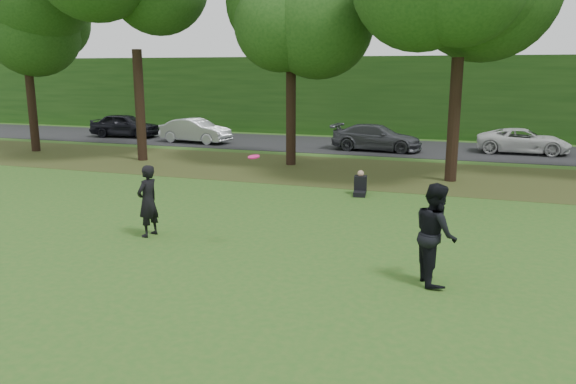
# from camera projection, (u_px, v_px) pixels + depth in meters

# --- Properties ---
(ground) EXTENTS (120.00, 120.00, 0.00)m
(ground) POSITION_uv_depth(u_px,v_px,m) (212.00, 279.00, 11.42)
(ground) COLOR #2A5D1D
(ground) RESTS_ON ground
(leaf_litter) EXTENTS (60.00, 7.00, 0.01)m
(leaf_litter) POSITION_uv_depth(u_px,v_px,m) (352.00, 172.00, 23.43)
(leaf_litter) COLOR #4D3B1B
(leaf_litter) RESTS_ON ground
(street) EXTENTS (70.00, 7.00, 0.02)m
(street) POSITION_uv_depth(u_px,v_px,m) (384.00, 147.00, 30.82)
(street) COLOR black
(street) RESTS_ON ground
(far_hedge) EXTENTS (70.00, 3.00, 5.00)m
(far_hedge) POSITION_uv_depth(u_px,v_px,m) (401.00, 96.00, 35.83)
(far_hedge) COLOR #1B4313
(far_hedge) RESTS_ON ground
(player_left) EXTENTS (0.53, 0.73, 1.84)m
(player_left) POSITION_uv_depth(u_px,v_px,m) (148.00, 201.00, 14.22)
(player_left) COLOR black
(player_left) RESTS_ON ground
(player_right) EXTENTS (1.07, 1.20, 2.03)m
(player_right) POSITION_uv_depth(u_px,v_px,m) (435.00, 234.00, 11.05)
(player_right) COLOR black
(player_right) RESTS_ON ground
(parked_cars) EXTENTS (35.63, 3.81, 1.49)m
(parked_cars) POSITION_uv_depth(u_px,v_px,m) (374.00, 136.00, 29.76)
(parked_cars) COLOR black
(parked_cars) RESTS_ON street
(frisbee) EXTENTS (0.38, 0.38, 0.08)m
(frisbee) POSITION_uv_depth(u_px,v_px,m) (254.00, 157.00, 12.80)
(frisbee) COLOR #EC1372
(frisbee) RESTS_ON ground
(seated_person) EXTENTS (0.50, 0.78, 0.83)m
(seated_person) POSITION_uv_depth(u_px,v_px,m) (360.00, 186.00, 19.10)
(seated_person) COLOR black
(seated_person) RESTS_ON ground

